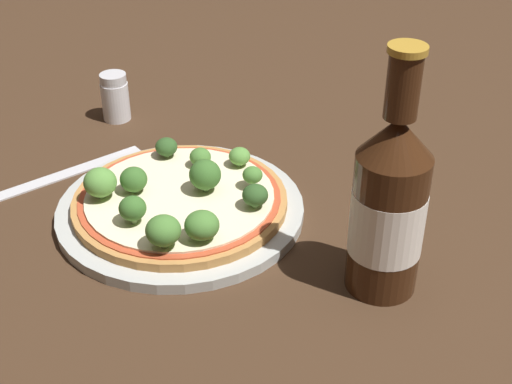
% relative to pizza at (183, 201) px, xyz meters
% --- Properties ---
extents(ground_plane, '(3.00, 3.00, 0.00)m').
position_rel_pizza_xyz_m(ground_plane, '(-0.00, 0.00, -0.02)').
color(ground_plane, '#3D2819').
extents(plate, '(0.27, 0.27, 0.01)m').
position_rel_pizza_xyz_m(plate, '(-0.01, 0.00, -0.01)').
color(plate, '#B2B7B2').
rests_on(plate, ground_plane).
extents(pizza, '(0.24, 0.24, 0.01)m').
position_rel_pizza_xyz_m(pizza, '(0.00, 0.00, 0.00)').
color(pizza, '#B77F42').
rests_on(pizza, plate).
extents(broccoli_floret_0, '(0.03, 0.03, 0.03)m').
position_rel_pizza_xyz_m(broccoli_floret_0, '(0.07, -0.04, 0.02)').
color(broccoli_floret_0, '#7A9E5B').
rests_on(broccoli_floret_0, pizza).
extents(broccoli_floret_1, '(0.04, 0.04, 0.04)m').
position_rel_pizza_xyz_m(broccoli_floret_1, '(-0.07, -0.06, 0.03)').
color(broccoli_floret_1, '#7A9E5B').
rests_on(broccoli_floret_1, pizza).
extents(broccoli_floret_2, '(0.02, 0.02, 0.02)m').
position_rel_pizza_xyz_m(broccoli_floret_2, '(-0.03, 0.06, 0.02)').
color(broccoli_floret_2, '#7A9E5B').
rests_on(broccoli_floret_2, pizza).
extents(broccoli_floret_3, '(0.03, 0.03, 0.03)m').
position_rel_pizza_xyz_m(broccoli_floret_3, '(-0.05, -0.03, 0.02)').
color(broccoli_floret_3, '#7A9E5B').
rests_on(broccoli_floret_3, pizza).
extents(broccoli_floret_4, '(0.02, 0.02, 0.02)m').
position_rel_pizza_xyz_m(broccoli_floret_4, '(0.01, 0.09, 0.02)').
color(broccoli_floret_4, '#7A9E5B').
rests_on(broccoli_floret_4, pizza).
extents(broccoli_floret_5, '(0.03, 0.03, 0.04)m').
position_rel_pizza_xyz_m(broccoli_floret_5, '(0.01, 0.02, 0.03)').
color(broccoli_floret_5, '#7A9E5B').
rests_on(broccoli_floret_5, pizza).
extents(broccoli_floret_6, '(0.03, 0.03, 0.03)m').
position_rel_pizza_xyz_m(broccoli_floret_6, '(-0.00, -0.07, 0.02)').
color(broccoli_floret_6, '#7A9E5B').
rests_on(broccoli_floret_6, pizza).
extents(broccoli_floret_7, '(0.03, 0.03, 0.02)m').
position_rel_pizza_xyz_m(broccoli_floret_7, '(-0.07, 0.05, 0.02)').
color(broccoli_floret_7, '#7A9E5B').
rests_on(broccoli_floret_7, pizza).
extents(broccoli_floret_8, '(0.03, 0.03, 0.03)m').
position_rel_pizza_xyz_m(broccoli_floret_8, '(0.08, 0.03, 0.02)').
color(broccoli_floret_8, '#7A9E5B').
rests_on(broccoli_floret_8, pizza).
extents(broccoli_floret_9, '(0.02, 0.02, 0.03)m').
position_rel_pizza_xyz_m(broccoli_floret_9, '(0.05, 0.06, 0.02)').
color(broccoli_floret_9, '#7A9E5B').
rests_on(broccoli_floret_9, pizza).
extents(broccoli_floret_10, '(0.03, 0.03, 0.03)m').
position_rel_pizza_xyz_m(broccoli_floret_10, '(0.05, -0.08, 0.03)').
color(broccoli_floret_10, '#7A9E5B').
rests_on(broccoli_floret_10, pizza).
extents(beer_bottle, '(0.07, 0.07, 0.24)m').
position_rel_pizza_xyz_m(beer_bottle, '(0.23, 0.03, 0.07)').
color(beer_bottle, '#381E0F').
rests_on(beer_bottle, ground_plane).
extents(pepper_shaker, '(0.04, 0.04, 0.07)m').
position_rel_pizza_xyz_m(pepper_shaker, '(-0.23, 0.12, 0.01)').
color(pepper_shaker, silver).
rests_on(pepper_shaker, ground_plane).
extents(fork, '(0.06, 0.19, 0.00)m').
position_rel_pizza_xyz_m(fork, '(-0.17, -0.02, -0.02)').
color(fork, silver).
rests_on(fork, ground_plane).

